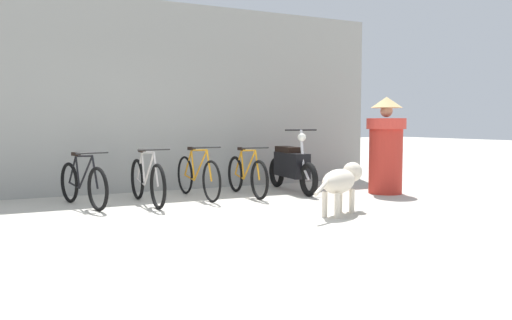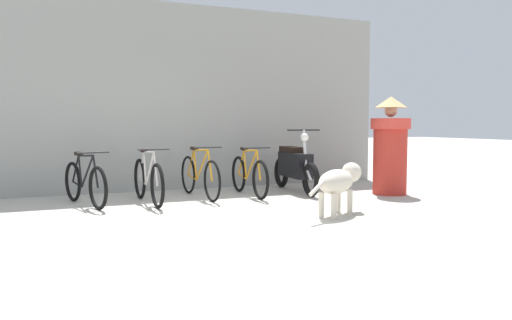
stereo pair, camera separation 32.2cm
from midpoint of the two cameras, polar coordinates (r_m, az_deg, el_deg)
The scene contains 9 objects.
ground_plane at distance 6.12m, azimuth -4.22°, elevation -6.99°, with size 60.00×60.00×0.00m, color #B7B2A5.
shop_wall_back at distance 9.02m, azimuth -10.77°, elevation 7.10°, with size 9.08×0.20×3.31m.
bicycle_0 at distance 7.58m, azimuth -17.85°, elevation -2.53°, with size 0.57×1.55×0.80m.
bicycle_1 at distance 7.55m, azimuth -11.06°, elevation -2.32°, with size 0.46×1.68×0.83m.
bicycle_2 at distance 8.03m, azimuth -5.35°, elevation -1.82°, with size 0.46×1.71×0.83m.
bicycle_3 at distance 8.21m, azimuth 0.30°, elevation -1.77°, with size 0.46×1.62×0.82m.
motorcycle at distance 8.71m, azimuth 5.53°, elevation -0.75°, with size 0.58×1.86×1.09m.
stray_dog at distance 6.58m, azimuth 10.89°, elevation -2.38°, with size 1.15×0.77×0.66m.
person_in_robes at distance 8.68m, azimuth 16.12°, elevation 1.58°, with size 0.93×0.93×1.64m.
Camera 2 is at (-1.80, -5.75, 1.18)m, focal length 35.00 mm.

